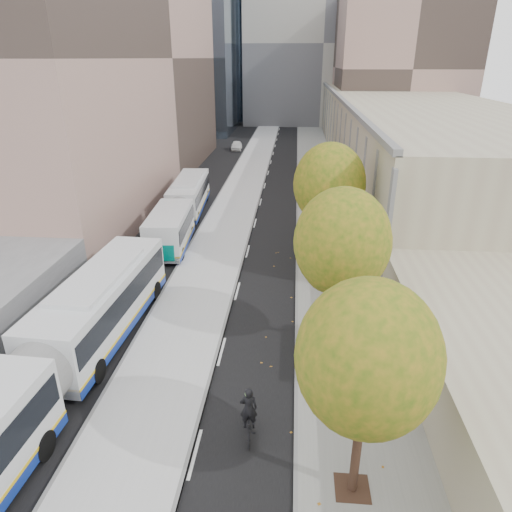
# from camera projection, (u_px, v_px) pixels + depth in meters

# --- Properties ---
(bus_platform) EXTENTS (4.25, 150.00, 0.15)m
(bus_platform) POSITION_uv_depth(u_px,v_px,m) (236.00, 204.00, 42.36)
(bus_platform) COLOR silver
(bus_platform) RESTS_ON ground
(sidewalk) EXTENTS (4.75, 150.00, 0.08)m
(sidewalk) POSITION_uv_depth(u_px,v_px,m) (322.00, 206.00, 41.76)
(sidewalk) COLOR gray
(sidewalk) RESTS_ON ground
(building_tan) EXTENTS (18.00, 92.00, 8.00)m
(building_tan) POSITION_uv_depth(u_px,v_px,m) (394.00, 122.00, 65.79)
(building_tan) COLOR tan
(building_tan) RESTS_ON ground
(building_midrise) EXTENTS (24.00, 46.00, 25.00)m
(building_midrise) POSITION_uv_depth(u_px,v_px,m) (51.00, 58.00, 44.32)
(building_midrise) COLOR #A37F72
(building_midrise) RESTS_ON ground
(building_far_block) EXTENTS (30.00, 18.00, 30.00)m
(building_far_block) POSITION_uv_depth(u_px,v_px,m) (321.00, 44.00, 91.36)
(building_far_block) COLOR #9F9C91
(building_far_block) RESTS_ON ground
(bus_shelter) EXTENTS (1.90, 4.40, 2.53)m
(bus_shelter) POSITION_uv_depth(u_px,v_px,m) (392.00, 331.00, 18.82)
(bus_shelter) COLOR #383A3F
(bus_shelter) RESTS_ON sidewalk
(tree_b) EXTENTS (4.00, 4.00, 6.97)m
(tree_b) POSITION_uv_depth(u_px,v_px,m) (367.00, 358.00, 12.40)
(tree_b) COLOR black
(tree_b) RESTS_ON sidewalk
(tree_c) EXTENTS (4.20, 4.20, 7.28)m
(tree_c) POSITION_uv_depth(u_px,v_px,m) (342.00, 242.00, 19.62)
(tree_c) COLOR black
(tree_c) RESTS_ON sidewalk
(tree_d) EXTENTS (4.40, 4.40, 7.60)m
(tree_d) POSITION_uv_depth(u_px,v_px,m) (329.00, 184.00, 27.76)
(tree_d) COLOR black
(tree_d) RESTS_ON sidewalk
(bus_near) EXTENTS (3.62, 18.77, 3.11)m
(bus_near) POSITION_uv_depth(u_px,v_px,m) (57.00, 354.00, 18.17)
(bus_near) COLOR silver
(bus_near) RESTS_ON ground
(bus_far) EXTENTS (3.50, 16.81, 2.78)m
(bus_far) POSITION_uv_depth(u_px,v_px,m) (182.00, 207.00, 36.64)
(bus_far) COLOR silver
(bus_far) RESTS_ON ground
(cyclist) EXTENTS (0.66, 1.72, 2.16)m
(cyclist) POSITION_uv_depth(u_px,v_px,m) (249.00, 419.00, 16.13)
(cyclist) COLOR black
(cyclist) RESTS_ON ground
(distant_car) EXTENTS (1.75, 3.87, 1.29)m
(distant_car) POSITION_uv_depth(u_px,v_px,m) (236.00, 146.00, 67.19)
(distant_car) COLOR white
(distant_car) RESTS_ON ground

